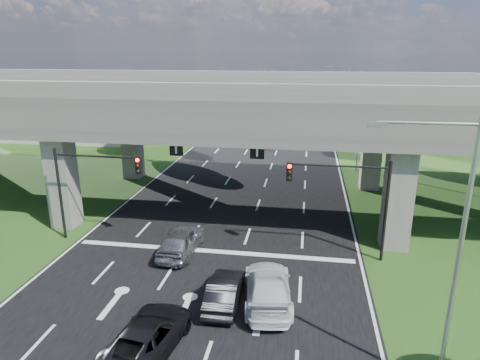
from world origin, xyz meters
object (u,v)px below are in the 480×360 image
(signal_left, at_px, (90,178))
(streetlight_far, at_px, (356,113))
(streetlight_beyond, at_px, (344,96))
(car_white, at_px, (268,287))
(car_trailing, at_px, (148,336))
(signal_right, at_px, (348,191))
(car_dark, at_px, (224,291))
(streetlight_near, at_px, (448,241))
(car_silver, at_px, (181,241))

(signal_left, height_order, streetlight_far, streetlight_far)
(streetlight_far, relative_size, streetlight_beyond, 1.00)
(car_white, distance_m, car_trailing, 6.20)
(signal_left, height_order, streetlight_beyond, streetlight_beyond)
(signal_right, relative_size, car_dark, 1.44)
(signal_right, distance_m, streetlight_near, 10.33)
(streetlight_far, relative_size, car_trailing, 1.99)
(signal_right, relative_size, car_white, 1.10)
(streetlight_far, height_order, car_dark, streetlight_far)
(car_dark, bearing_deg, car_trailing, 55.70)
(signal_left, xyz_separation_m, car_trailing, (7.21, -9.64, -3.46))
(car_silver, bearing_deg, car_dark, 128.58)
(streetlight_near, bearing_deg, car_white, 143.61)
(streetlight_near, distance_m, car_silver, 15.74)
(streetlight_beyond, relative_size, car_silver, 2.12)
(streetlight_far, xyz_separation_m, car_trailing, (-10.71, -29.69, -5.12))
(streetlight_near, xyz_separation_m, streetlight_far, (0.00, 30.00, 0.00))
(streetlight_near, xyz_separation_m, car_dark, (-8.30, 4.09, -5.13))
(streetlight_far, distance_m, streetlight_beyond, 16.00)
(streetlight_far, bearing_deg, car_silver, -119.53)
(streetlight_beyond, distance_m, car_silver, 39.19)
(streetlight_near, relative_size, streetlight_beyond, 1.00)
(signal_left, distance_m, car_white, 13.27)
(signal_right, xyz_separation_m, car_silver, (-9.62, -0.94, -3.35))
(car_white, xyz_separation_m, car_trailing, (-4.47, -4.30, -0.10))
(signal_right, bearing_deg, car_white, -126.64)
(signal_right, bearing_deg, streetlight_beyond, 86.39)
(car_silver, bearing_deg, streetlight_near, 145.24)
(streetlight_near, height_order, streetlight_far, same)
(signal_right, xyz_separation_m, car_dark, (-6.02, -5.86, -3.47))
(streetlight_beyond, bearing_deg, car_silver, -107.83)
(signal_left, height_order, car_dark, signal_left)
(car_silver, height_order, car_dark, car_silver)
(signal_right, relative_size, car_trailing, 1.19)
(signal_right, xyz_separation_m, streetlight_far, (2.27, 20.06, 1.66))
(car_dark, bearing_deg, signal_left, -33.06)
(streetlight_far, relative_size, car_silver, 2.12)
(signal_right, distance_m, car_trailing, 13.27)
(signal_right, height_order, signal_left, same)
(car_trailing, bearing_deg, car_silver, -74.26)
(signal_left, xyz_separation_m, streetlight_far, (17.92, 20.06, 1.66))
(streetlight_far, distance_m, car_dark, 27.69)
(streetlight_near, distance_m, car_white, 9.24)
(car_silver, distance_m, car_trailing, 8.78)
(car_trailing, bearing_deg, signal_right, -123.24)
(streetlight_beyond, xyz_separation_m, car_white, (-6.25, -41.40, -5.02))
(car_trailing, bearing_deg, car_dark, -114.58)
(streetlight_far, bearing_deg, streetlight_beyond, 90.00)
(signal_right, xyz_separation_m, signal_left, (-15.65, 0.00, 0.00))
(signal_left, bearing_deg, streetlight_beyond, 63.57)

